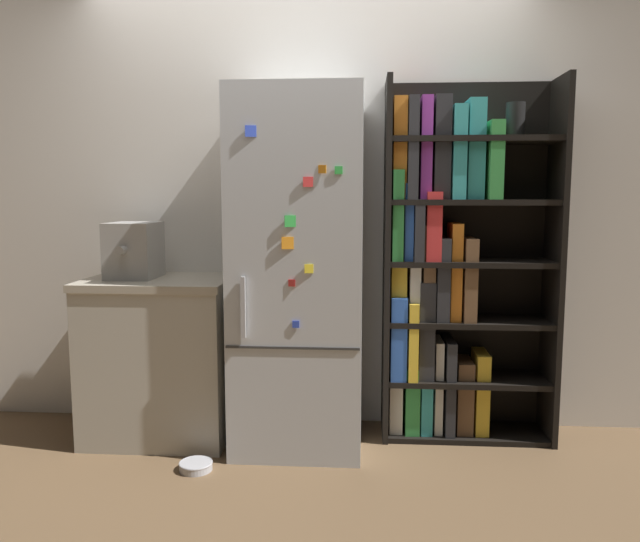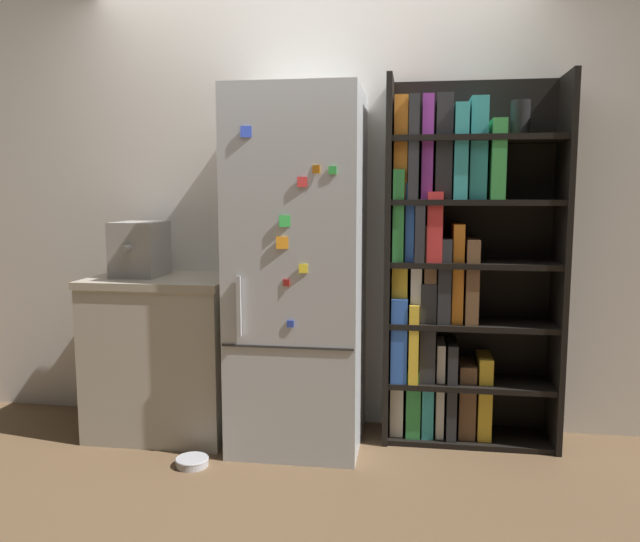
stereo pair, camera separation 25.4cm
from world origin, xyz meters
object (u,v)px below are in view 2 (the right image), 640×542
at_px(refrigerator, 299,271).
at_px(pet_bowl, 192,461).
at_px(bookshelf, 450,270).
at_px(espresso_machine, 140,249).

bearing_deg(refrigerator, pet_bowl, -139.54).
relative_size(bookshelf, espresso_machine, 5.53).
height_order(refrigerator, espresso_machine, refrigerator).
height_order(refrigerator, pet_bowl, refrigerator).
bearing_deg(espresso_machine, pet_bowl, -45.53).
relative_size(espresso_machine, pet_bowl, 2.13).
height_order(refrigerator, bookshelf, bookshelf).
bearing_deg(espresso_machine, refrigerator, -2.97).
height_order(espresso_machine, pet_bowl, espresso_machine).
bearing_deg(bookshelf, pet_bowl, -155.63).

